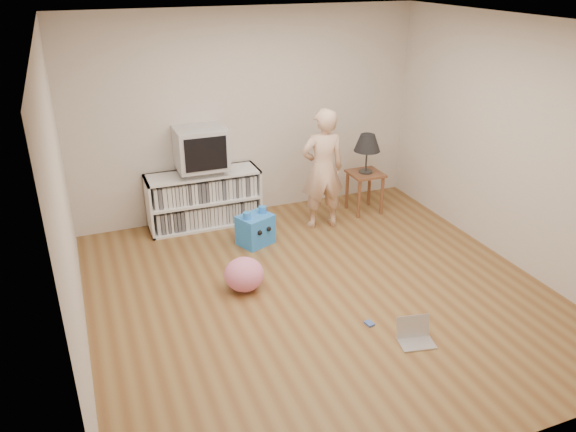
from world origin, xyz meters
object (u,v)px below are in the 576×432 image
(side_table, at_px, (365,182))
(dvd_deck, at_px, (202,170))
(plush_pink, at_px, (244,274))
(media_unit, at_px, (204,199))
(laptop, at_px, (415,335))
(person, at_px, (323,169))
(plush_blue, at_px, (255,229))
(crt_tv, at_px, (201,148))
(table_lamp, at_px, (367,144))

(side_table, bearing_deg, dvd_deck, 169.90)
(dvd_deck, distance_m, plush_pink, 1.76)
(media_unit, relative_size, laptop, 4.04)
(media_unit, bearing_deg, dvd_deck, -90.00)
(person, relative_size, laptop, 4.36)
(plush_blue, bearing_deg, person, -12.72)
(crt_tv, height_order, table_lamp, crt_tv)
(laptop, bearing_deg, plush_pink, 141.33)
(side_table, xyz_separation_m, plush_blue, (-1.65, -0.37, -0.23))
(dvd_deck, height_order, side_table, dvd_deck)
(table_lamp, relative_size, plush_blue, 1.09)
(media_unit, height_order, crt_tv, crt_tv)
(side_table, distance_m, plush_blue, 1.71)
(media_unit, height_order, person, person)
(table_lamp, bearing_deg, plush_blue, -167.32)
(laptop, xyz_separation_m, plush_pink, (-1.15, 1.37, 0.12))
(crt_tv, xyz_separation_m, side_table, (2.08, -0.37, -0.60))
(dvd_deck, relative_size, plush_blue, 0.96)
(person, bearing_deg, side_table, -159.23)
(media_unit, relative_size, dvd_deck, 3.11)
(media_unit, xyz_separation_m, plush_pink, (-0.01, -1.68, -0.18))
(side_table, height_order, plush_pink, side_table)
(side_table, bearing_deg, crt_tv, 169.99)
(table_lamp, height_order, plush_pink, table_lamp)
(media_unit, bearing_deg, plush_blue, -60.59)
(dvd_deck, xyz_separation_m, laptop, (1.14, -3.04, -0.68))
(table_lamp, bearing_deg, dvd_deck, 169.90)
(side_table, xyz_separation_m, person, (-0.72, -0.20, 0.34))
(table_lamp, distance_m, plush_blue, 1.85)
(dvd_deck, bearing_deg, media_unit, 90.00)
(table_lamp, bearing_deg, laptop, -109.34)
(dvd_deck, distance_m, person, 1.48)
(crt_tv, height_order, plush_pink, crt_tv)
(side_table, distance_m, laptop, 2.85)
(plush_pink, bearing_deg, media_unit, 89.82)
(crt_tv, height_order, side_table, crt_tv)
(dvd_deck, bearing_deg, laptop, -69.37)
(crt_tv, relative_size, table_lamp, 1.17)
(crt_tv, height_order, laptop, crt_tv)
(laptop, distance_m, plush_pink, 1.79)
(dvd_deck, xyz_separation_m, person, (1.36, -0.57, 0.02))
(media_unit, relative_size, person, 0.93)
(plush_blue, xyz_separation_m, plush_pink, (-0.43, -0.92, -0.02))
(person, relative_size, plush_pink, 3.72)
(plush_pink, bearing_deg, person, 38.67)
(side_table, distance_m, table_lamp, 0.53)
(dvd_deck, bearing_deg, crt_tv, -90.00)
(media_unit, xyz_separation_m, plush_blue, (0.43, -0.76, -0.16))
(side_table, bearing_deg, person, -164.23)
(person, height_order, plush_pink, person)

